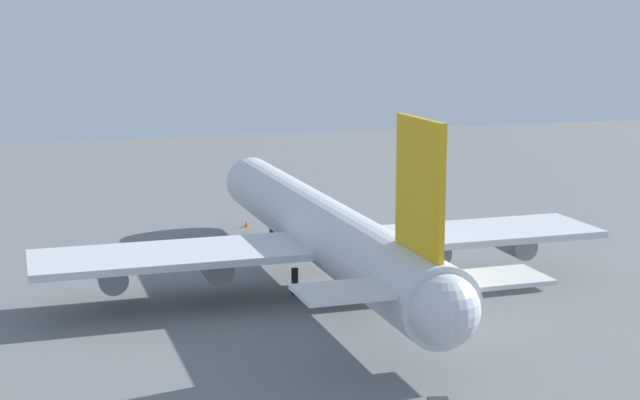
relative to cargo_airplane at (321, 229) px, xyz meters
name	(u,v)px	position (x,y,z in m)	size (l,w,h in m)	color
ground_plane	(320,284)	(0.22, 0.00, -5.87)	(264.54, 264.54, 0.00)	slate
cargo_airplane	(321,229)	(0.00, 0.00, 0.00)	(66.14, 58.46, 19.82)	silver
safety_cone_nose	(247,224)	(29.98, 0.73, -5.46)	(0.57, 0.57, 0.81)	orange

